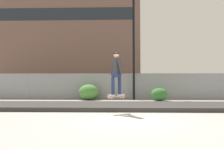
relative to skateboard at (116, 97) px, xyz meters
name	(u,v)px	position (x,y,z in m)	size (l,w,h in m)	color
ground_plane	(127,119)	(0.37, -1.14, -0.65)	(120.00, 120.00, 0.00)	gray
gravel_berm	(124,106)	(0.37, 1.72, -0.56)	(14.63, 2.81, 0.18)	#33302D
skateboard	(116,97)	(0.00, 0.00, 0.00)	(0.78, 0.60, 0.07)	#9E5B33
skater	(116,71)	(0.00, 0.00, 1.00)	(0.66, 0.61, 1.74)	#B2ADA8
chain_fence	(122,86)	(0.37, 6.50, 0.29)	(27.63, 0.06, 1.85)	gray
street_lamp	(134,32)	(1.19, 6.08, 4.08)	(0.44, 0.44, 7.73)	black
parked_car_near	(68,86)	(-4.30, 9.58, 0.19)	(4.47, 2.09, 1.66)	#B7BABF
parked_car_mid	(146,86)	(2.53, 9.87, 0.19)	(4.47, 2.09, 1.66)	#566B4C
library_building	(71,36)	(-10.80, 38.30, 11.29)	(30.70, 14.32, 23.87)	brown
shrub_left	(89,92)	(-1.94, 5.90, -0.12)	(1.37, 1.12, 1.06)	#477F38
shrub_center	(159,94)	(2.80, 5.38, -0.23)	(1.08, 0.89, 0.84)	#336B2D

